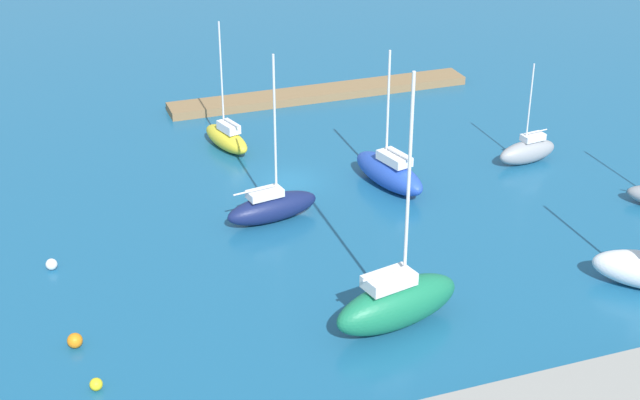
{
  "coord_description": "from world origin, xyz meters",
  "views": [
    {
      "loc": [
        18.15,
        57.11,
        28.73
      ],
      "look_at": [
        0.0,
        6.32,
        1.5
      ],
      "focal_mm": 52.23,
      "sensor_mm": 36.0,
      "label": 1
    }
  ],
  "objects_px": {
    "sailboat_gray_outer_mooring": "(528,151)",
    "mooring_buoy_orange": "(75,341)",
    "sailboat_blue_far_north": "(389,172)",
    "sailboat_yellow_center_basin": "(227,138)",
    "mooring_buoy_yellow": "(96,384)",
    "sailboat_green_lone_north": "(397,302)",
    "mooring_buoy_white": "(51,264)",
    "pier_dock": "(321,93)",
    "sailboat_navy_inner_mooring": "(272,206)"
  },
  "relations": [
    {
      "from": "sailboat_blue_far_north",
      "to": "sailboat_yellow_center_basin",
      "type": "relative_size",
      "value": 0.99
    },
    {
      "from": "sailboat_navy_inner_mooring",
      "to": "mooring_buoy_yellow",
      "type": "relative_size",
      "value": 17.5
    },
    {
      "from": "mooring_buoy_yellow",
      "to": "mooring_buoy_orange",
      "type": "xyz_separation_m",
      "value": [
        0.56,
        -3.94,
        0.08
      ]
    },
    {
      "from": "pier_dock",
      "to": "mooring_buoy_white",
      "type": "height_order",
      "value": "pier_dock"
    },
    {
      "from": "pier_dock",
      "to": "sailboat_green_lone_north",
      "type": "distance_m",
      "value": 35.48
    },
    {
      "from": "pier_dock",
      "to": "sailboat_gray_outer_mooring",
      "type": "relative_size",
      "value": 3.48
    },
    {
      "from": "sailboat_navy_inner_mooring",
      "to": "sailboat_gray_outer_mooring",
      "type": "xyz_separation_m",
      "value": [
        -20.52,
        -2.37,
        -0.07
      ]
    },
    {
      "from": "sailboat_yellow_center_basin",
      "to": "mooring_buoy_yellow",
      "type": "relative_size",
      "value": 15.42
    },
    {
      "from": "mooring_buoy_white",
      "to": "mooring_buoy_yellow",
      "type": "height_order",
      "value": "mooring_buoy_white"
    },
    {
      "from": "sailboat_blue_far_north",
      "to": "sailboat_yellow_center_basin",
      "type": "distance_m",
      "value": 13.72
    },
    {
      "from": "sailboat_yellow_center_basin",
      "to": "mooring_buoy_orange",
      "type": "bearing_deg",
      "value": 132.14
    },
    {
      "from": "sailboat_green_lone_north",
      "to": "sailboat_gray_outer_mooring",
      "type": "bearing_deg",
      "value": 30.22
    },
    {
      "from": "sailboat_blue_far_north",
      "to": "mooring_buoy_yellow",
      "type": "height_order",
      "value": "sailboat_blue_far_north"
    },
    {
      "from": "mooring_buoy_white",
      "to": "mooring_buoy_yellow",
      "type": "distance_m",
      "value": 12.46
    },
    {
      "from": "sailboat_navy_inner_mooring",
      "to": "mooring_buoy_yellow",
      "type": "distance_m",
      "value": 19.26
    },
    {
      "from": "sailboat_green_lone_north",
      "to": "mooring_buoy_yellow",
      "type": "bearing_deg",
      "value": 168.26
    },
    {
      "from": "sailboat_blue_far_north",
      "to": "sailboat_navy_inner_mooring",
      "type": "height_order",
      "value": "sailboat_navy_inner_mooring"
    },
    {
      "from": "pier_dock",
      "to": "sailboat_blue_far_north",
      "type": "xyz_separation_m",
      "value": [
        1.57,
        18.59,
        0.8
      ]
    },
    {
      "from": "sailboat_navy_inner_mooring",
      "to": "mooring_buoy_yellow",
      "type": "bearing_deg",
      "value": -142.94
    },
    {
      "from": "sailboat_green_lone_north",
      "to": "mooring_buoy_orange",
      "type": "height_order",
      "value": "sailboat_green_lone_north"
    },
    {
      "from": "mooring_buoy_white",
      "to": "sailboat_green_lone_north",
      "type": "bearing_deg",
      "value": 144.07
    },
    {
      "from": "sailboat_navy_inner_mooring",
      "to": "mooring_buoy_orange",
      "type": "relative_size",
      "value": 13.91
    },
    {
      "from": "sailboat_gray_outer_mooring",
      "to": "sailboat_blue_far_north",
      "type": "bearing_deg",
      "value": -5.91
    },
    {
      "from": "sailboat_blue_far_north",
      "to": "mooring_buoy_white",
      "type": "relative_size",
      "value": 14.26
    },
    {
      "from": "sailboat_gray_outer_mooring",
      "to": "mooring_buoy_orange",
      "type": "bearing_deg",
      "value": 12.55
    },
    {
      "from": "sailboat_yellow_center_basin",
      "to": "sailboat_green_lone_north",
      "type": "bearing_deg",
      "value": 169.73
    },
    {
      "from": "sailboat_navy_inner_mooring",
      "to": "sailboat_yellow_center_basin",
      "type": "bearing_deg",
      "value": 79.86
    },
    {
      "from": "sailboat_green_lone_north",
      "to": "sailboat_gray_outer_mooring",
      "type": "xyz_separation_m",
      "value": [
        -17.77,
        -16.21,
        -0.53
      ]
    },
    {
      "from": "mooring_buoy_white",
      "to": "sailboat_blue_far_north",
      "type": "bearing_deg",
      "value": -171.19
    },
    {
      "from": "pier_dock",
      "to": "sailboat_blue_far_north",
      "type": "height_order",
      "value": "sailboat_blue_far_north"
    },
    {
      "from": "sailboat_navy_inner_mooring",
      "to": "mooring_buoy_orange",
      "type": "height_order",
      "value": "sailboat_navy_inner_mooring"
    },
    {
      "from": "pier_dock",
      "to": "mooring_buoy_white",
      "type": "bearing_deg",
      "value": 41.61
    },
    {
      "from": "mooring_buoy_yellow",
      "to": "sailboat_gray_outer_mooring",
      "type": "bearing_deg",
      "value": -154.18
    },
    {
      "from": "sailboat_gray_outer_mooring",
      "to": "mooring_buoy_yellow",
      "type": "xyz_separation_m",
      "value": [
        33.76,
        16.33,
        -0.64
      ]
    },
    {
      "from": "sailboat_green_lone_north",
      "to": "mooring_buoy_orange",
      "type": "bearing_deg",
      "value": 154.84
    },
    {
      "from": "mooring_buoy_white",
      "to": "sailboat_gray_outer_mooring",
      "type": "bearing_deg",
      "value": -173.58
    },
    {
      "from": "sailboat_green_lone_north",
      "to": "sailboat_blue_far_north",
      "type": "bearing_deg",
      "value": 55.71
    },
    {
      "from": "sailboat_yellow_center_basin",
      "to": "mooring_buoy_white",
      "type": "distance_m",
      "value": 20.02
    },
    {
      "from": "sailboat_yellow_center_basin",
      "to": "mooring_buoy_yellow",
      "type": "bearing_deg",
      "value": 137.11
    },
    {
      "from": "pier_dock",
      "to": "mooring_buoy_orange",
      "type": "height_order",
      "value": "mooring_buoy_orange"
    },
    {
      "from": "sailboat_green_lone_north",
      "to": "sailboat_gray_outer_mooring",
      "type": "relative_size",
      "value": 1.85
    },
    {
      "from": "sailboat_yellow_center_basin",
      "to": "sailboat_green_lone_north",
      "type": "xyz_separation_m",
      "value": [
        -2.6,
        26.22,
        0.55
      ]
    },
    {
      "from": "sailboat_navy_inner_mooring",
      "to": "mooring_buoy_white",
      "type": "bearing_deg",
      "value": 176.73
    },
    {
      "from": "mooring_buoy_yellow",
      "to": "mooring_buoy_orange",
      "type": "height_order",
      "value": "mooring_buoy_orange"
    },
    {
      "from": "sailboat_green_lone_north",
      "to": "mooring_buoy_orange",
      "type": "relative_size",
      "value": 17.66
    },
    {
      "from": "pier_dock",
      "to": "mooring_buoy_yellow",
      "type": "bearing_deg",
      "value": 55.25
    },
    {
      "from": "sailboat_green_lone_north",
      "to": "mooring_buoy_yellow",
      "type": "distance_m",
      "value": 16.04
    },
    {
      "from": "mooring_buoy_white",
      "to": "mooring_buoy_orange",
      "type": "height_order",
      "value": "mooring_buoy_orange"
    },
    {
      "from": "sailboat_blue_far_north",
      "to": "mooring_buoy_yellow",
      "type": "distance_m",
      "value": 27.64
    },
    {
      "from": "sailboat_gray_outer_mooring",
      "to": "mooring_buoy_orange",
      "type": "relative_size",
      "value": 9.54
    }
  ]
}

